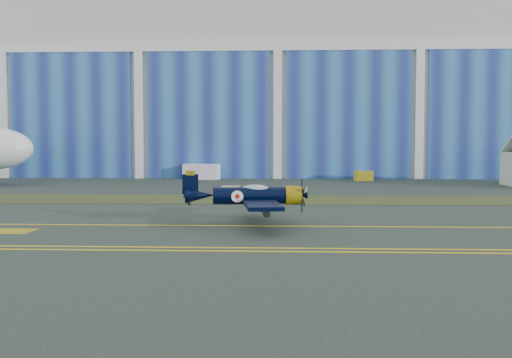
{
  "coord_description": "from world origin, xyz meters",
  "views": [
    {
      "loc": [
        0.98,
        -45.15,
        5.61
      ],
      "look_at": [
        -1.34,
        4.63,
        2.61
      ],
      "focal_mm": 42.0,
      "sensor_mm": 36.0,
      "label": 1
    }
  ],
  "objects": [
    {
      "name": "ground",
      "position": [
        0.0,
        0.0,
        0.0
      ],
      "size": [
        260.0,
        260.0,
        0.0
      ],
      "primitive_type": "plane",
      "color": "#2D3931",
      "rests_on": "ground"
    },
    {
      "name": "grass_median",
      "position": [
        0.0,
        14.0,
        0.02
      ],
      "size": [
        260.0,
        10.0,
        0.02
      ],
      "primitive_type": "cube",
      "color": "#475128",
      "rests_on": "ground"
    },
    {
      "name": "hangar",
      "position": [
        0.0,
        71.79,
        14.96
      ],
      "size": [
        220.0,
        45.7,
        30.0
      ],
      "color": "silver",
      "rests_on": "ground"
    },
    {
      "name": "taxiway_centreline",
      "position": [
        0.0,
        -5.0,
        0.01
      ],
      "size": [
        200.0,
        0.2,
        0.02
      ],
      "primitive_type": "cube",
      "color": "yellow",
      "rests_on": "ground"
    },
    {
      "name": "edge_line_near",
      "position": [
        0.0,
        -14.5,
        0.01
      ],
      "size": [
        80.0,
        0.2,
        0.02
      ],
      "primitive_type": "cube",
      "color": "yellow",
      "rests_on": "ground"
    },
    {
      "name": "edge_line_far",
      "position": [
        0.0,
        -13.5,
        0.01
      ],
      "size": [
        80.0,
        0.2,
        0.02
      ],
      "primitive_type": "cube",
      "color": "yellow",
      "rests_on": "ground"
    },
    {
      "name": "warbird",
      "position": [
        -1.34,
        -4.37,
        2.01
      ],
      "size": [
        11.02,
        12.72,
        3.43
      ],
      "rotation": [
        0.0,
        0.0,
        0.13
      ],
      "color": "black",
      "rests_on": "ground"
    },
    {
      "name": "shipping_container",
      "position": [
        -11.78,
        46.97,
        1.19
      ],
      "size": [
        5.81,
        3.21,
        2.38
      ],
      "primitive_type": "cube",
      "rotation": [
        0.0,
        0.0,
        -0.19
      ],
      "color": "white",
      "rests_on": "ground"
    },
    {
      "name": "tug",
      "position": [
        12.84,
        44.24,
        0.73
      ],
      "size": [
        2.8,
        2.08,
        1.47
      ],
      "primitive_type": "cube",
      "rotation": [
        0.0,
        0.0,
        0.22
      ],
      "color": "yellow",
      "rests_on": "ground"
    },
    {
      "name": "barrier_a",
      "position": [
        -4.89,
        20.58,
        0.45
      ],
      "size": [
        2.06,
        0.82,
        0.9
      ],
      "primitive_type": "cube",
      "rotation": [
        0.0,
        0.0,
        0.11
      ],
      "color": "#9F8D8E",
      "rests_on": "ground"
    },
    {
      "name": "barrier_b",
      "position": [
        2.48,
        19.04,
        0.45
      ],
      "size": [
        2.05,
        0.79,
        0.9
      ],
      "primitive_type": "cube",
      "rotation": [
        0.0,
        0.0,
        -0.1
      ],
      "color": "gray",
      "rests_on": "ground"
    }
  ]
}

